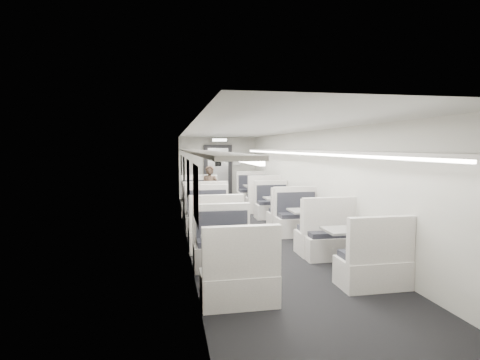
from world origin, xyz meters
name	(u,v)px	position (x,y,z in m)	size (l,w,h in m)	color
room	(250,182)	(0.00, 0.00, 1.20)	(3.24, 12.24, 2.64)	black
booth_left_a	(197,199)	(-1.00, 3.43, 0.36)	(0.98, 2.00, 1.07)	white
booth_left_b	(202,207)	(-1.00, 1.53, 0.39)	(1.09, 2.21, 1.18)	white
booth_left_c	(211,224)	(-1.00, -0.66, 0.38)	(1.03, 2.10, 1.12)	white
booth_left_d	(230,260)	(-1.00, -3.23, 0.35)	(0.98, 1.98, 1.06)	white
booth_right_a	(258,196)	(1.00, 3.43, 0.39)	(1.07, 2.16, 1.16)	white
booth_right_b	(280,210)	(1.00, 0.89, 0.35)	(0.97, 1.97, 1.05)	white
booth_right_c	(310,226)	(1.00, -1.27, 0.37)	(1.02, 2.06, 1.10)	white
booth_right_d	(349,249)	(1.00, -3.01, 0.36)	(0.98, 1.99, 1.06)	white
passenger	(210,191)	(-0.71, 2.34, 0.74)	(0.54, 0.35, 1.48)	black
window_a	(181,168)	(-1.49, 3.40, 1.35)	(0.02, 1.18, 0.84)	black
window_b	(184,173)	(-1.49, 1.20, 1.35)	(0.02, 1.18, 0.84)	black
window_c	(188,180)	(-1.49, -1.00, 1.35)	(0.02, 1.18, 0.84)	black
window_d	(196,194)	(-1.49, -3.20, 1.35)	(0.02, 1.18, 0.84)	black
luggage_rack_left	(198,152)	(-1.24, -0.30, 1.92)	(0.46, 10.40, 0.09)	white
luggage_rack_right	(305,151)	(1.24, -0.30, 1.92)	(0.46, 10.40, 0.09)	white
vestibule_door	(218,172)	(0.00, 5.93, 1.04)	(1.10, 0.13, 2.10)	black
exit_sign	(219,140)	(0.00, 5.44, 2.28)	(0.62, 0.12, 0.16)	black
wall_notice	(237,160)	(0.75, 5.92, 1.50)	(0.32, 0.02, 0.40)	white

